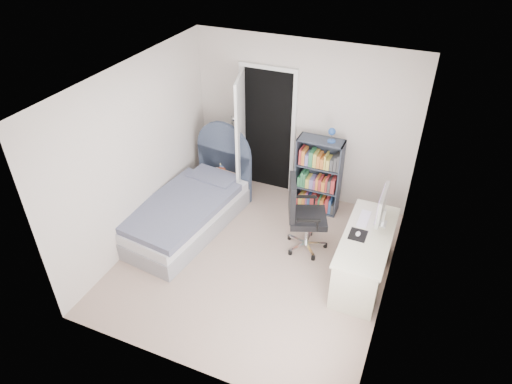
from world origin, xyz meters
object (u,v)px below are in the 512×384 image
at_px(desk, 365,254).
at_px(office_chair, 302,212).
at_px(bed, 190,209).
at_px(bookcase, 319,178).
at_px(floor_lamp, 234,159).
at_px(nightstand, 229,172).

distance_m(desk, office_chair, 0.98).
xyz_separation_m(bed, bookcase, (1.59, 1.13, 0.27)).
bearing_deg(bed, desk, -1.73).
bearing_deg(bed, bookcase, 35.30).
relative_size(bed, bookcase, 1.53).
xyz_separation_m(bookcase, office_chair, (0.05, -0.97, 0.05)).
bearing_deg(office_chair, bookcase, 92.81).
bearing_deg(bookcase, office_chair, -87.19).
distance_m(bookcase, desk, 1.56).
bearing_deg(floor_lamp, nightstand, -94.25).
bearing_deg(nightstand, desk, -24.20).
bearing_deg(floor_lamp, desk, -27.59).
height_order(nightstand, floor_lamp, floor_lamp).
height_order(floor_lamp, desk, floor_lamp).
distance_m(bookcase, office_chair, 0.98).
relative_size(bed, desk, 1.53).
bearing_deg(desk, floor_lamp, 152.41).
relative_size(bed, office_chair, 1.97).
xyz_separation_m(nightstand, desk, (2.42, -1.09, 0.01)).
bearing_deg(floor_lamp, office_chair, -34.68).
height_order(desk, office_chair, desk).
bearing_deg(desk, bed, 178.27).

